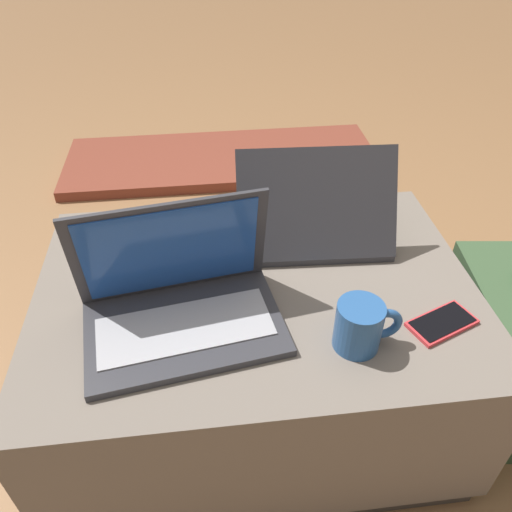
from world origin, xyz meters
The scene contains 8 objects.
ground_plane centered at (0.00, 0.00, 0.00)m, with size 14.00×14.00×0.00m, color olive.
ottoman centered at (0.00, 0.00, 0.21)m, with size 0.91×0.64×0.41m.
laptop_near centered at (-0.15, -0.08, 0.46)m, with size 0.40×0.28×0.24m.
laptop_far centered at (0.15, 0.15, 0.46)m, with size 0.35×0.26×0.23m.
cell_phone centered at (0.34, -0.15, 0.42)m, with size 0.15×0.11×0.01m.
backpack centered at (0.58, -0.06, 0.19)m, with size 0.26×0.37×0.47m.
coffee_mug centered at (0.17, -0.18, 0.46)m, with size 0.12×0.09×0.10m.
fireplace_hearth centered at (0.00, 1.29, 0.02)m, with size 1.40×0.50×0.04m.
Camera 1 is at (-0.09, -0.76, 1.11)m, focal length 35.00 mm.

